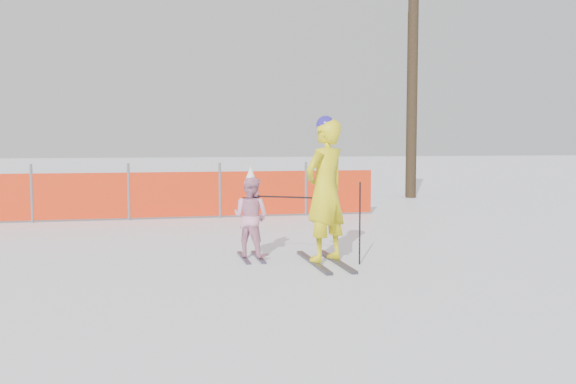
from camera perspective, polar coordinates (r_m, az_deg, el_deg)
The scene contains 6 objects.
ground at distance 8.92m, azimuth 0.70°, elevation -6.67°, with size 120.00×120.00×0.00m, color white.
adult at distance 9.07m, azimuth 3.33°, elevation 0.18°, with size 0.87×1.69×2.09m.
child at distance 9.47m, azimuth -3.33°, elevation -2.18°, with size 0.73×0.97×1.37m.
ski_poles at distance 9.12m, azimuth 3.57°, elevation -1.77°, with size 1.33×0.75×1.17m.
safety_fence at distance 14.70m, azimuth -22.86°, elevation -0.40°, with size 15.62×0.06×1.25m.
tree_trunks at distance 20.25m, azimuth 10.93°, elevation 7.94°, with size 0.49×0.83×6.06m.
Camera 1 is at (-1.99, -8.52, 1.74)m, focal length 40.00 mm.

